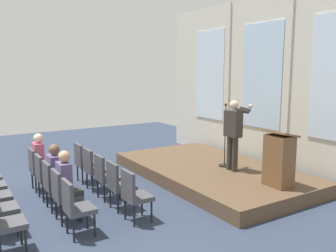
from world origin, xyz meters
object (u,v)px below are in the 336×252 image
at_px(speaker, 233,130).
at_px(chair_r0_c0, 83,160).
at_px(mic_stand, 225,153).
at_px(audience_r1_c0, 41,158).
at_px(audience_r1_c3, 67,182).
at_px(chair_r0_c2, 105,174).
at_px(chair_r2_c4, 4,219).
at_px(chair_r1_c3, 63,193).
at_px(chair_r1_c0, 38,167).
at_px(audience_r1_c2, 57,173).
at_px(chair_r1_c4, 75,205).
at_px(chair_r0_c4, 134,193).
at_px(chair_r1_c2, 53,183).
at_px(lectern, 279,159).
at_px(chair_r0_c1, 93,167).
at_px(chair_r0_c3, 118,183).
at_px(chair_r1_c1, 45,174).

relative_size(speaker, chair_r0_c0, 1.76).
distance_m(mic_stand, audience_r1_c0, 4.30).
height_order(audience_r1_c0, audience_r1_c3, audience_r1_c3).
height_order(chair_r0_c2, chair_r2_c4, same).
distance_m(chair_r0_c2, chair_r1_c3, 1.24).
distance_m(chair_r1_c0, audience_r1_c2, 1.35).
bearing_deg(chair_r1_c4, audience_r1_c3, 172.84).
height_order(chair_r0_c4, chair_r1_c3, same).
distance_m(mic_stand, chair_r2_c4, 5.28).
xyz_separation_m(chair_r0_c0, audience_r1_c0, (0.00, -0.96, 0.18)).
bearing_deg(chair_r1_c0, chair_r1_c2, 0.00).
bearing_deg(mic_stand, lectern, -2.54).
relative_size(lectern, chair_r0_c4, 1.23).
distance_m(chair_r0_c1, audience_r1_c3, 1.65).
relative_size(lectern, chair_r0_c0, 1.23).
xyz_separation_m(chair_r0_c4, audience_r1_c2, (-1.33, -0.96, 0.18)).
xyz_separation_m(lectern, chair_r0_c3, (-1.25, -2.99, -0.32)).
bearing_deg(audience_r1_c2, chair_r1_c4, -3.61).
relative_size(chair_r0_c4, audience_r1_c2, 0.74).
height_order(chair_r1_c3, audience_r1_c3, audience_r1_c3).
xyz_separation_m(speaker, audience_r1_c2, (-0.56, -3.95, -0.55)).
bearing_deg(chair_r1_c4, audience_r1_c0, 178.20).
bearing_deg(audience_r1_c3, chair_r0_c1, 144.24).
bearing_deg(chair_r0_c2, audience_r1_c2, -90.00).
xyz_separation_m(chair_r1_c2, chair_r2_c4, (1.33, -1.04, 0.00)).
bearing_deg(chair_r0_c4, lectern, 78.91).
distance_m(chair_r0_c2, chair_r2_c4, 2.47).
distance_m(chair_r0_c2, chair_r0_c4, 1.33).
xyz_separation_m(chair_r0_c0, chair_r0_c3, (2.00, 0.00, 0.00)).
height_order(chair_r0_c1, audience_r1_c3, audience_r1_c3).
height_order(chair_r0_c2, chair_r1_c3, same).
relative_size(chair_r0_c2, chair_r2_c4, 1.00).
bearing_deg(chair_r0_c3, chair_r0_c0, 180.00).
xyz_separation_m(lectern, chair_r0_c0, (-3.25, -2.99, -0.32)).
relative_size(chair_r0_c0, chair_r0_c4, 1.00).
bearing_deg(audience_r1_c2, chair_r0_c1, 124.78).
bearing_deg(chair_r0_c0, chair_r1_c2, -38.06).
bearing_deg(chair_r1_c4, chair_r1_c3, 180.00).
bearing_deg(chair_r1_c1, chair_r2_c4, -27.57).
bearing_deg(audience_r1_c2, lectern, 64.10).
height_order(audience_r1_c2, chair_r1_c4, audience_r1_c2).
height_order(chair_r1_c0, audience_r1_c2, audience_r1_c2).
distance_m(chair_r0_c0, chair_r0_c2, 1.33).
relative_size(speaker, chair_r1_c3, 1.76).
bearing_deg(chair_r1_c4, chair_r0_c2, 141.94).
xyz_separation_m(chair_r0_c4, audience_r1_c0, (-2.66, -0.96, 0.18)).
distance_m(chair_r0_c2, audience_r1_c2, 0.97).
height_order(chair_r0_c2, chair_r1_c4, same).
xyz_separation_m(chair_r0_c3, chair_r1_c0, (-2.00, -1.04, 0.00)).
bearing_deg(chair_r1_c3, mic_stand, 96.81).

